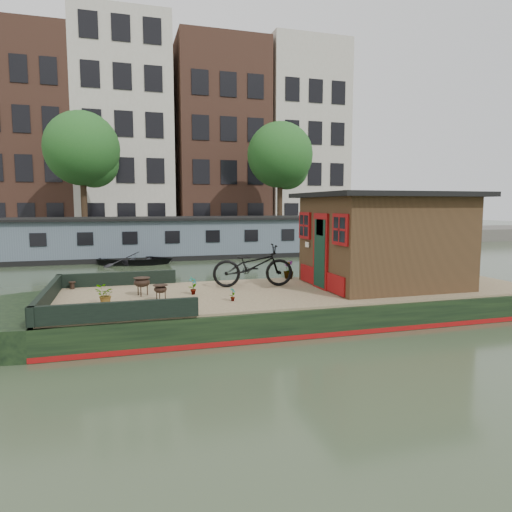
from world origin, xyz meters
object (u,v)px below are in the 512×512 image
object	(u,v)px
dinghy	(136,257)
brazier_front	(160,293)
brazier_rear	(142,286)
potted_plant_a	(193,286)
bicycle	(253,266)
cabin	(383,239)

from	to	relation	value
dinghy	brazier_front	bearing A→B (deg)	-165.43
brazier_rear	potted_plant_a	bearing A→B (deg)	-9.67
bicycle	brazier_front	world-z (taller)	bicycle
cabin	potted_plant_a	size ratio (longest dim) A/B	9.54
cabin	potted_plant_a	xyz separation A→B (m)	(-4.97, 0.15, -1.02)
cabin	brazier_rear	distance (m)	6.23
bicycle	potted_plant_a	world-z (taller)	bicycle
dinghy	cabin	bearing A→B (deg)	-138.70
cabin	brazier_front	bearing A→B (deg)	-175.60
brazier_rear	brazier_front	bearing A→B (deg)	-65.56
brazier_front	brazier_rear	world-z (taller)	brazier_rear
brazier_front	dinghy	distance (m)	11.84
cabin	potted_plant_a	distance (m)	5.08
cabin	dinghy	bearing A→B (deg)	117.62
cabin	dinghy	size ratio (longest dim) A/B	1.17
dinghy	potted_plant_a	bearing A→B (deg)	-161.29
brazier_rear	bicycle	bearing A→B (deg)	8.50
brazier_front	brazier_rear	xyz separation A→B (m)	(-0.36, 0.79, 0.03)
cabin	brazier_rear	xyz separation A→B (m)	(-6.13, 0.35, -1.01)
bicycle	potted_plant_a	distance (m)	1.80
brazier_front	dinghy	xyz separation A→B (m)	(-0.18, 11.83, -0.48)
dinghy	brazier_rear	bearing A→B (deg)	-167.23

